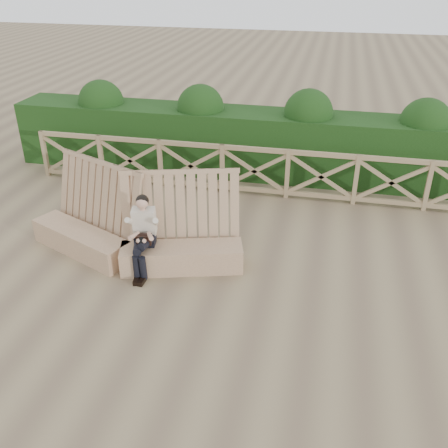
# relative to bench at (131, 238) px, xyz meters

# --- Properties ---
(ground) EXTENTS (60.00, 60.00, 0.00)m
(ground) POSITION_rel_bench_xyz_m (1.64, -0.48, -0.39)
(ground) COLOR brown
(ground) RESTS_ON ground
(bench) EXTENTS (3.97, 1.51, 1.57)m
(bench) POSITION_rel_bench_xyz_m (0.00, 0.00, 0.00)
(bench) COLOR #936F54
(bench) RESTS_ON ground
(woman) EXTENTS (0.42, 0.82, 1.33)m
(woman) POSITION_rel_bench_xyz_m (0.35, -0.29, 0.32)
(woman) COLOR black
(woman) RESTS_ON ground
(guardrail) EXTENTS (10.10, 0.09, 1.10)m
(guardrail) POSITION_rel_bench_xyz_m (1.64, 3.02, 0.16)
(guardrail) COLOR #80694A
(guardrail) RESTS_ON ground
(hedge) EXTENTS (12.00, 1.20, 1.50)m
(hedge) POSITION_rel_bench_xyz_m (1.64, 4.22, 0.36)
(hedge) COLOR black
(hedge) RESTS_ON ground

